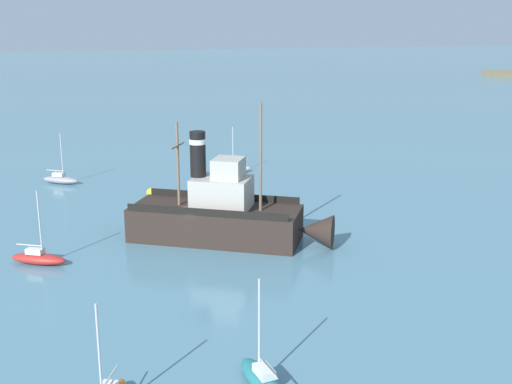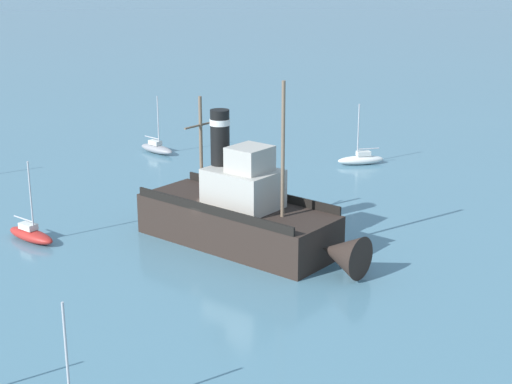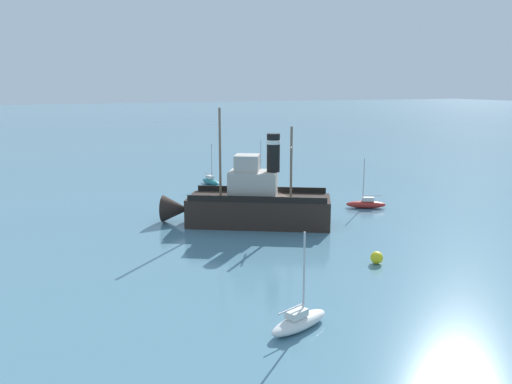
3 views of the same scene
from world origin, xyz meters
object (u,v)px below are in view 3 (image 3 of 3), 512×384
object	(u,v)px
mooring_buoy	(377,258)
old_tugboat	(252,203)
sailboat_red	(366,204)
sailboat_white	(299,321)
sailboat_teal	(211,181)
sailboat_orange	(261,177)

from	to	relation	value
mooring_buoy	old_tugboat	bearing A→B (deg)	15.90
sailboat_red	sailboat_white	bearing A→B (deg)	138.86
sailboat_white	old_tugboat	bearing A→B (deg)	-16.24
sailboat_white	sailboat_teal	size ratio (longest dim) A/B	1.00
old_tugboat	sailboat_red	size ratio (longest dim) A/B	2.91
sailboat_white	sailboat_teal	distance (m)	39.58
sailboat_red	sailboat_teal	xyz separation A→B (m)	(17.74, 9.90, 0.00)
sailboat_teal	old_tugboat	bearing A→B (deg)	172.01
old_tugboat	sailboat_teal	distance (m)	19.32
old_tugboat	sailboat_orange	distance (m)	21.29
sailboat_white	sailboat_red	bearing A→B (deg)	-41.14
sailboat_red	sailboat_orange	bearing A→B (deg)	10.69
sailboat_orange	sailboat_teal	world-z (taller)	same
old_tugboat	sailboat_white	xyz separation A→B (m)	(-19.60, 5.71, -1.40)
sailboat_white	sailboat_teal	xyz separation A→B (m)	(38.68, -8.39, 0.00)
sailboat_orange	mooring_buoy	bearing A→B (deg)	170.17
sailboat_teal	sailboat_orange	bearing A→B (deg)	-89.47
sailboat_orange	old_tugboat	bearing A→B (deg)	154.28
old_tugboat	sailboat_orange	xyz separation A→B (m)	(19.14, -9.22, -1.40)
old_tugboat	sailboat_red	xyz separation A→B (m)	(1.33, -12.58, -1.40)
sailboat_orange	sailboat_white	size ratio (longest dim) A/B	1.00
sailboat_white	mooring_buoy	bearing A→B (deg)	-54.38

